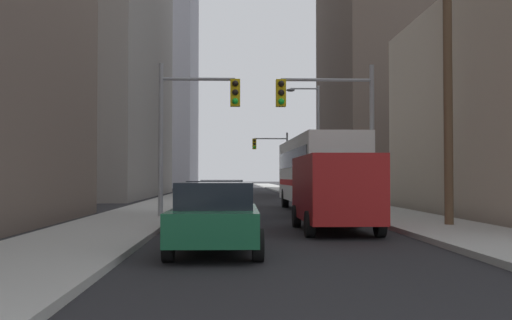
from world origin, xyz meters
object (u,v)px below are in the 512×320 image
at_px(sedan_green, 215,217).
at_px(traffic_signal_near_left, 195,115).
at_px(traffic_signal_far_right, 272,152).
at_px(cargo_van_red, 334,189).
at_px(sedan_blue, 223,199).
at_px(city_bus, 318,171).
at_px(sedan_maroon, 215,206).
at_px(traffic_signal_near_right, 330,115).

height_order(sedan_green, traffic_signal_near_left, traffic_signal_near_left).
distance_m(traffic_signal_near_left, traffic_signal_far_right, 36.60).
distance_m(cargo_van_red, sedan_blue, 6.69).
bearing_deg(traffic_signal_near_left, city_bus, 42.01).
bearing_deg(city_bus, traffic_signal_far_right, 90.08).
xyz_separation_m(cargo_van_red, traffic_signal_near_left, (-4.48, 5.26, 2.72)).
relative_size(sedan_maroon, traffic_signal_near_left, 0.70).
bearing_deg(sedan_blue, sedan_green, -89.96).
distance_m(sedan_maroon, sedan_blue, 5.67).
height_order(sedan_blue, traffic_signal_far_right, traffic_signal_far_right).
height_order(sedan_maroon, traffic_signal_near_left, traffic_signal_near_left).
height_order(city_bus, traffic_signal_far_right, traffic_signal_far_right).
bearing_deg(sedan_blue, traffic_signal_near_right, -6.41).
relative_size(cargo_van_red, traffic_signal_near_right, 0.87).
xyz_separation_m(sedan_blue, traffic_signal_near_right, (4.18, -0.47, 3.27)).
xyz_separation_m(city_bus, sedan_blue, (-4.37, -4.41, -1.16)).
distance_m(sedan_blue, traffic_signal_far_right, 36.14).
xyz_separation_m(sedan_green, traffic_signal_near_left, (-1.06, 10.20, 3.24)).
relative_size(traffic_signal_near_left, traffic_signal_far_right, 1.00).
xyz_separation_m(traffic_signal_near_left, traffic_signal_near_right, (5.23, 0.00, 0.03)).
relative_size(city_bus, sedan_maroon, 2.73).
relative_size(sedan_blue, traffic_signal_far_right, 0.71).
relative_size(city_bus, sedan_blue, 2.72).
bearing_deg(sedan_green, sedan_maroon, 91.72).
distance_m(sedan_maroon, traffic_signal_near_left, 6.19).
relative_size(sedan_green, traffic_signal_near_right, 0.70).
distance_m(cargo_van_red, sedan_green, 6.03).
distance_m(sedan_blue, traffic_signal_near_right, 5.33).
height_order(cargo_van_red, traffic_signal_near_right, traffic_signal_near_right).
bearing_deg(city_bus, traffic_signal_near_right, -92.27).
bearing_deg(traffic_signal_far_right, cargo_van_red, -91.24).
bearing_deg(sedan_blue, traffic_signal_near_left, -155.94).
relative_size(cargo_van_red, sedan_maroon, 1.24).
bearing_deg(cargo_van_red, traffic_signal_near_right, 81.87).
bearing_deg(sedan_green, traffic_signal_near_left, 95.93).
relative_size(cargo_van_red, traffic_signal_far_right, 0.87).
distance_m(traffic_signal_near_right, traffic_signal_far_right, 36.21).
relative_size(sedan_green, sedan_maroon, 1.00).
relative_size(city_bus, traffic_signal_far_right, 1.92).
xyz_separation_m(cargo_van_red, sedan_green, (-3.42, -4.94, -0.52)).
height_order(sedan_green, sedan_maroon, same).
relative_size(cargo_van_red, sedan_blue, 1.23).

